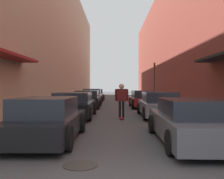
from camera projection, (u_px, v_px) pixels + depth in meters
The scene contains 16 objects.
ground at pixel (115, 105), 21.87m from camera, with size 108.57×108.57×0.00m, color #424244.
curb_strip_left at pixel (77, 101), 26.83m from camera, with size 1.80×49.35×0.12m.
curb_strip_right at pixel (153, 101), 26.78m from camera, with size 1.80×49.35×0.12m.
building_row_left at pixel (50, 36), 26.77m from camera, with size 4.90×49.35×14.06m.
building_row_right at pixel (180, 43), 26.68m from camera, with size 4.90×49.35×12.48m.
parked_car_left_0 at pixel (47, 120), 7.26m from camera, with size 1.85×4.16×1.27m.
parked_car_left_1 at pixel (74, 105), 12.78m from camera, with size 2.04×4.64×1.29m.
parked_car_left_2 at pixel (87, 100), 18.58m from camera, with size 1.95×4.26×1.29m.
parked_car_left_3 at pixel (92, 96), 23.80m from camera, with size 1.90×4.08×1.37m.
parked_car_left_4 at pixel (96, 95), 28.93m from camera, with size 1.90×3.98×1.29m.
parked_car_right_0 at pixel (191, 122), 7.01m from camera, with size 1.90×4.55×1.24m.
parked_car_right_1 at pixel (159, 105), 12.97m from camera, with size 1.92×4.38×1.31m.
parked_car_right_2 at pixel (143, 99), 18.82m from camera, with size 1.86×4.64×1.30m.
skateboarder at pixel (122, 97), 12.22m from camera, with size 0.66×0.78×1.73m.
manhole_cover at pixel (80, 165), 4.99m from camera, with size 0.70×0.70×0.02m.
traffic_light at pixel (154, 78), 25.07m from camera, with size 0.16×0.22×3.87m.
Camera 1 is at (-0.12, -2.12, 1.58)m, focal length 40.00 mm.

